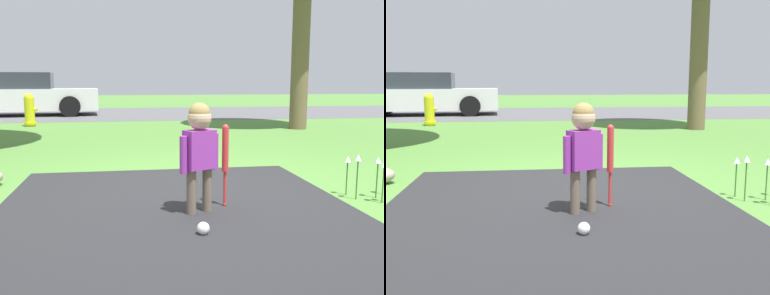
{
  "view_description": "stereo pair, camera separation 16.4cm",
  "coord_description": "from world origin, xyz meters",
  "views": [
    {
      "loc": [
        -0.65,
        -4.22,
        1.09
      ],
      "look_at": [
        -0.06,
        -0.41,
        0.49
      ],
      "focal_mm": 40.0,
      "sensor_mm": 36.0,
      "label": 1
    },
    {
      "loc": [
        -0.49,
        -4.24,
        1.09
      ],
      "look_at": [
        -0.06,
        -0.41,
        0.49
      ],
      "focal_mm": 40.0,
      "sensor_mm": 36.0,
      "label": 2
    }
  ],
  "objects": [
    {
      "name": "child",
      "position": [
        -0.06,
        -0.81,
        0.6
      ],
      "size": [
        0.35,
        0.23,
        0.92
      ],
      "rotation": [
        0.0,
        0.0,
        0.44
      ],
      "color": "#6B5B4C",
      "rests_on": "ground"
    },
    {
      "name": "street_strip",
      "position": [
        0.0,
        10.58,
        0.0
      ],
      "size": [
        40.0,
        6.0,
        0.01
      ],
      "color": "#59595B",
      "rests_on": "ground"
    },
    {
      "name": "parked_car",
      "position": [
        -3.87,
        10.11,
        0.64
      ],
      "size": [
        4.66,
        2.14,
        1.36
      ],
      "rotation": [
        0.0,
        0.0,
        0.09
      ],
      "color": "silver",
      "rests_on": "ground"
    },
    {
      "name": "ground_plane",
      "position": [
        0.0,
        0.0,
        0.0
      ],
      "size": [
        60.0,
        60.0,
        0.0
      ],
      "primitive_type": "plane",
      "color": "#518438"
    },
    {
      "name": "sports_ball",
      "position": [
        -0.12,
        -1.32,
        0.05
      ],
      "size": [
        0.09,
        0.09,
        0.09
      ],
      "color": "white",
      "rests_on": "ground"
    },
    {
      "name": "flower_bed",
      "position": [
        1.62,
        -0.63,
        0.33
      ],
      "size": [
        0.46,
        0.37,
        0.43
      ],
      "color": "#38702D",
      "rests_on": "ground"
    },
    {
      "name": "baseball_bat",
      "position": [
        0.2,
        -0.65,
        0.47
      ],
      "size": [
        0.06,
        0.06,
        0.73
      ],
      "color": "red",
      "rests_on": "ground"
    },
    {
      "name": "fire_hydrant",
      "position": [
        -2.96,
        6.65,
        0.39
      ],
      "size": [
        0.33,
        0.29,
        0.8
      ],
      "color": "yellow",
      "rests_on": "ground"
    }
  ]
}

